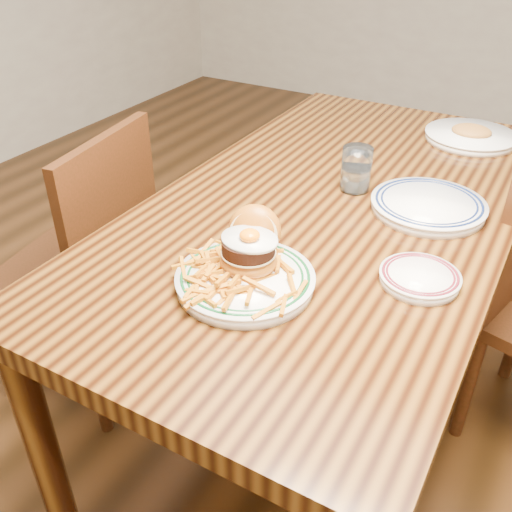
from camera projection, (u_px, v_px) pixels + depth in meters
The scene contains 8 objects.
floor at pixel (319, 405), 1.86m from camera, with size 6.00×6.00×0.00m, color black.
table at pixel (334, 230), 1.50m from camera, with size 0.85×1.60×0.75m.
chair_left at pixel (87, 264), 1.70m from camera, with size 0.47×0.47×0.89m.
main_plate at pixel (247, 267), 1.13m from camera, with size 0.28×0.30×0.13m.
side_plate at pixel (420, 277), 1.14m from camera, with size 0.16×0.16×0.02m.
rear_plate at pixel (428, 205), 1.39m from camera, with size 0.28×0.28×0.03m.
water_glass at pixel (356, 172), 1.48m from camera, with size 0.08×0.08×0.12m.
far_plate at pixel (471, 136), 1.78m from camera, with size 0.28×0.28×0.05m.
Camera 1 is at (0.47, -1.23, 1.42)m, focal length 40.00 mm.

